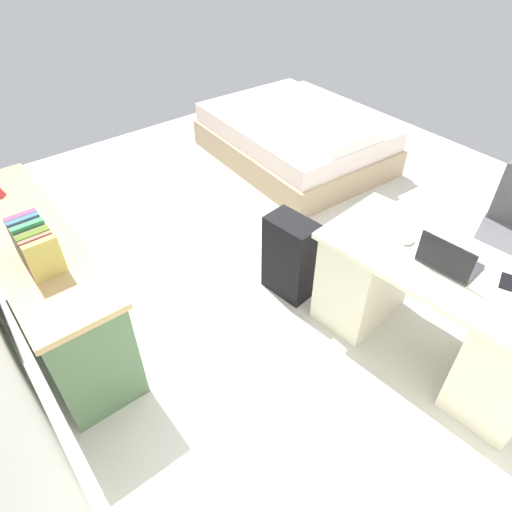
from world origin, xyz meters
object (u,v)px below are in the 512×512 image
(computer_mouse, at_px, (409,241))
(cell_phone_near_laptop, at_px, (507,282))
(bed, at_px, (295,139))
(laptop, at_px, (448,260))
(office_chair, at_px, (510,244))
(suitcase_black, at_px, (290,257))
(desk, at_px, (432,309))
(credenza, at_px, (46,282))

(computer_mouse, bearing_deg, cell_phone_near_laptop, -171.62)
(bed, relative_size, computer_mouse, 19.66)
(laptop, xyz_separation_m, cell_phone_near_laptop, (-0.27, -0.15, -0.04))
(office_chair, relative_size, cell_phone_near_laptop, 6.91)
(suitcase_black, bearing_deg, computer_mouse, -164.12)
(suitcase_black, xyz_separation_m, laptop, (-0.96, -0.27, 0.48))
(office_chair, distance_m, computer_mouse, 1.04)
(desk, distance_m, laptop, 0.41)
(desk, bearing_deg, suitcase_black, 17.43)
(bed, relative_size, cell_phone_near_laptop, 14.45)
(office_chair, bearing_deg, laptop, 90.73)
(suitcase_black, relative_size, cell_phone_near_laptop, 4.67)
(office_chair, bearing_deg, credenza, 58.08)
(desk, relative_size, office_chair, 1.59)
(cell_phone_near_laptop, bearing_deg, office_chair, -91.86)
(bed, xyz_separation_m, laptop, (-2.44, 1.12, 0.56))
(suitcase_black, distance_m, cell_phone_near_laptop, 1.38)
(bed, height_order, suitcase_black, suitcase_black)
(credenza, xyz_separation_m, laptop, (-1.70, -1.74, 0.40))
(desk, height_order, office_chair, office_chair)
(credenza, distance_m, computer_mouse, 2.30)
(desk, height_order, bed, desk)
(credenza, relative_size, computer_mouse, 18.00)
(computer_mouse, bearing_deg, bed, -32.59)
(credenza, xyz_separation_m, bed, (0.74, -2.87, -0.15))
(suitcase_black, bearing_deg, bed, -50.09)
(desk, bearing_deg, computer_mouse, 2.60)
(desk, distance_m, bed, 2.68)
(bed, height_order, laptop, laptop)
(credenza, distance_m, cell_phone_near_laptop, 2.76)
(desk, relative_size, suitcase_black, 2.36)
(desk, bearing_deg, credenza, 46.21)
(desk, distance_m, cell_phone_near_laptop, 0.47)
(desk, distance_m, computer_mouse, 0.46)
(office_chair, relative_size, computer_mouse, 9.40)
(credenza, bearing_deg, desk, -133.79)
(office_chair, xyz_separation_m, laptop, (-0.01, 0.96, 0.38))
(office_chair, height_order, bed, office_chair)
(office_chair, height_order, laptop, laptop)
(office_chair, xyz_separation_m, suitcase_black, (0.95, 1.23, -0.10))
(suitcase_black, xyz_separation_m, computer_mouse, (-0.70, -0.29, 0.45))
(laptop, relative_size, computer_mouse, 3.30)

